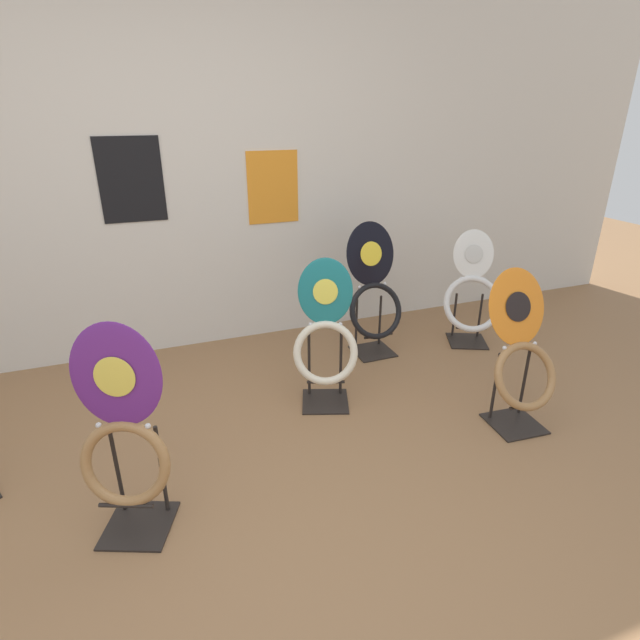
{
  "coord_description": "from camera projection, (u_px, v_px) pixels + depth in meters",
  "views": [
    {
      "loc": [
        -0.33,
        -1.4,
        1.69
      ],
      "look_at": [
        0.61,
        1.07,
        0.55
      ],
      "focal_mm": 28.0,
      "sensor_mm": 36.0,
      "label": 1
    }
  ],
  "objects": [
    {
      "name": "ground_plane",
      "position": [
        273.0,
        568.0,
        1.98
      ],
      "size": [
        14.0,
        14.0,
        0.0
      ],
      "primitive_type": "plane",
      "color": "#8E6642"
    },
    {
      "name": "wall_back",
      "position": [
        177.0,
        169.0,
        3.36
      ],
      "size": [
        8.0,
        0.07,
        2.6
      ],
      "color": "silver",
      "rests_on": "ground_plane"
    },
    {
      "name": "toilet_seat_display_orange_sun",
      "position": [
        522.0,
        361.0,
        2.74
      ],
      "size": [
        0.4,
        0.39,
        0.88
      ],
      "color": "black",
      "rests_on": "ground_plane"
    },
    {
      "name": "toilet_seat_display_teal_sax",
      "position": [
        325.0,
        340.0,
        2.93
      ],
      "size": [
        0.42,
        0.36,
        0.9
      ],
      "color": "black",
      "rests_on": "ground_plane"
    },
    {
      "name": "toilet_seat_display_white_plain",
      "position": [
        472.0,
        298.0,
        3.75
      ],
      "size": [
        0.49,
        0.46,
        0.84
      ],
      "color": "black",
      "rests_on": "ground_plane"
    },
    {
      "name": "toilet_seat_display_purple_note",
      "position": [
        124.0,
        440.0,
        2.0
      ],
      "size": [
        0.4,
        0.37,
        0.95
      ],
      "color": "black",
      "rests_on": "ground_plane"
    },
    {
      "name": "toilet_seat_display_jazz_black",
      "position": [
        374.0,
        298.0,
        3.57
      ],
      "size": [
        0.41,
        0.3,
        0.95
      ],
      "color": "black",
      "rests_on": "ground_plane"
    }
  ]
}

